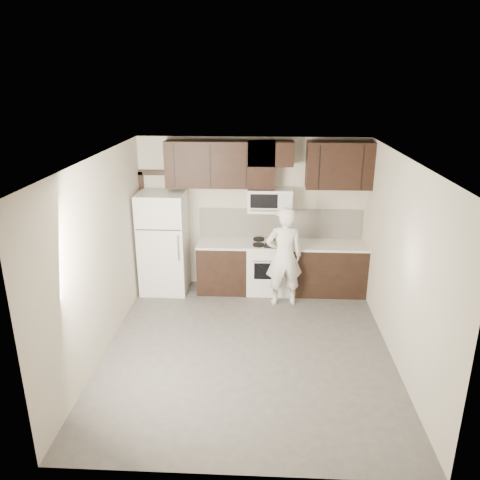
# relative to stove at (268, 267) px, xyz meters

# --- Properties ---
(floor) EXTENTS (4.50, 4.50, 0.00)m
(floor) POSITION_rel_stove_xyz_m (-0.30, -1.94, -0.46)
(floor) COLOR #4B4846
(floor) RESTS_ON ground
(back_wall) EXTENTS (4.00, 0.00, 4.00)m
(back_wall) POSITION_rel_stove_xyz_m (-0.30, 0.31, 0.89)
(back_wall) COLOR #B8B19C
(back_wall) RESTS_ON ground
(ceiling) EXTENTS (4.50, 4.50, 0.00)m
(ceiling) POSITION_rel_stove_xyz_m (-0.30, -1.94, 2.24)
(ceiling) COLOR white
(ceiling) RESTS_ON back_wall
(counter_run) EXTENTS (2.95, 0.64, 0.91)m
(counter_run) POSITION_rel_stove_xyz_m (0.30, 0.00, -0.00)
(counter_run) COLOR black
(counter_run) RESTS_ON floor
(stove) EXTENTS (0.76, 0.66, 0.94)m
(stove) POSITION_rel_stove_xyz_m (0.00, 0.00, 0.00)
(stove) COLOR silver
(stove) RESTS_ON floor
(backsplash) EXTENTS (2.90, 0.02, 0.54)m
(backsplash) POSITION_rel_stove_xyz_m (0.20, 0.30, 0.72)
(backsplash) COLOR silver
(backsplash) RESTS_ON counter_run
(upper_cabinets) EXTENTS (3.48, 0.35, 0.78)m
(upper_cabinets) POSITION_rel_stove_xyz_m (-0.09, 0.14, 1.82)
(upper_cabinets) COLOR black
(upper_cabinets) RESTS_ON back_wall
(microwave) EXTENTS (0.76, 0.42, 0.40)m
(microwave) POSITION_rel_stove_xyz_m (-0.00, 0.12, 1.19)
(microwave) COLOR silver
(microwave) RESTS_ON upper_cabinets
(refrigerator) EXTENTS (0.80, 0.76, 1.80)m
(refrigerator) POSITION_rel_stove_xyz_m (-1.85, -0.05, 0.44)
(refrigerator) COLOR silver
(refrigerator) RESTS_ON floor
(door_trim) EXTENTS (0.50, 0.08, 2.12)m
(door_trim) POSITION_rel_stove_xyz_m (-2.22, 0.27, 0.79)
(door_trim) COLOR black
(door_trim) RESTS_ON floor
(saucepan) EXTENTS (0.27, 0.15, 0.15)m
(saucepan) POSITION_rel_stove_xyz_m (0.18, -0.15, 0.51)
(saucepan) COLOR silver
(saucepan) RESTS_ON stove
(baking_tray) EXTENTS (0.43, 0.35, 0.02)m
(baking_tray) POSITION_rel_stove_xyz_m (0.13, -0.14, 0.46)
(baking_tray) COLOR black
(baking_tray) RESTS_ON counter_run
(pizza) EXTENTS (0.30, 0.30, 0.02)m
(pizza) POSITION_rel_stove_xyz_m (0.13, -0.14, 0.48)
(pizza) COLOR tan
(pizza) RESTS_ON baking_tray
(person) EXTENTS (0.68, 0.50, 1.70)m
(person) POSITION_rel_stove_xyz_m (0.25, -0.49, 0.39)
(person) COLOR white
(person) RESTS_ON floor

